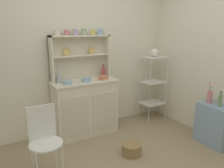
{
  "coord_description": "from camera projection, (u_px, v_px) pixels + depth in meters",
  "views": [
    {
      "loc": [
        -1.32,
        -1.73,
        1.67
      ],
      "look_at": [
        0.3,
        1.12,
        0.83
      ],
      "focal_mm": 35.46,
      "sensor_mm": 36.0,
      "label": 1
    }
  ],
  "objects": [
    {
      "name": "flower_vase",
      "position": [
        210.0,
        96.0,
        3.22
      ],
      "size": [
        0.07,
        0.07,
        0.31
      ],
      "color": "#D17A84",
      "rests_on": "side_shelf_blue"
    },
    {
      "name": "floor_basket",
      "position": [
        132.0,
        149.0,
        2.99
      ],
      "size": [
        0.26,
        0.26,
        0.15
      ],
      "primitive_type": "cylinder",
      "color": "#93754C",
      "rests_on": "ground"
    },
    {
      "name": "cup_cream_0",
      "position": [
        57.0,
        33.0,
        3.17
      ],
      "size": [
        0.09,
        0.08,
        0.08
      ],
      "color": "silver",
      "rests_on": "hutch_shelf_unit"
    },
    {
      "name": "cup_lilac_2",
      "position": [
        75.0,
        32.0,
        3.3
      ],
      "size": [
        0.08,
        0.07,
        0.09
      ],
      "color": "#B79ECC",
      "rests_on": "hutch_shelf_unit"
    },
    {
      "name": "side_shelf_blue",
      "position": [
        214.0,
        125.0,
        3.22
      ],
      "size": [
        0.28,
        0.48,
        0.6
      ],
      "primitive_type": "cube",
      "color": "#849EBC",
      "rests_on": "ground"
    },
    {
      "name": "bakers_rack",
      "position": [
        153.0,
        81.0,
        4.03
      ],
      "size": [
        0.4,
        0.33,
        1.17
      ],
      "color": "silver",
      "rests_on": "ground"
    },
    {
      "name": "utensil_jar",
      "position": [
        59.0,
        79.0,
        3.29
      ],
      "size": [
        0.08,
        0.08,
        0.23
      ],
      "color": "#B2B7C6",
      "rests_on": "hutch_cabinet"
    },
    {
      "name": "hutch_shelf_unit",
      "position": [
        80.0,
        54.0,
        3.45
      ],
      "size": [
        0.94,
        0.18,
        0.68
      ],
      "color": "beige",
      "rests_on": "hutch_cabinet"
    },
    {
      "name": "oil_bottle",
      "position": [
        220.0,
        100.0,
        3.08
      ],
      "size": [
        0.05,
        0.05,
        0.22
      ],
      "color": "#6B8C60",
      "rests_on": "side_shelf_blue"
    },
    {
      "name": "wire_chair",
      "position": [
        44.0,
        136.0,
        2.42
      ],
      "size": [
        0.36,
        0.36,
        0.85
      ],
      "rotation": [
        0.0,
        0.0,
        -0.28
      ],
      "color": "white",
      "rests_on": "ground"
    },
    {
      "name": "cup_sky_5",
      "position": [
        100.0,
        32.0,
        3.5
      ],
      "size": [
        0.09,
        0.08,
        0.09
      ],
      "color": "#8EB2D1",
      "rests_on": "hutch_shelf_unit"
    },
    {
      "name": "wall_back",
      "position": [
        80.0,
        55.0,
        3.56
      ],
      "size": [
        3.84,
        0.05,
        2.5
      ],
      "primitive_type": "cube",
      "color": "silver",
      "rests_on": "ground"
    },
    {
      "name": "cup_sage_3",
      "position": [
        84.0,
        32.0,
        3.37
      ],
      "size": [
        0.08,
        0.06,
        0.09
      ],
      "color": "#9EB78E",
      "rests_on": "hutch_shelf_unit"
    },
    {
      "name": "bowl_cream_small",
      "position": [
        103.0,
        78.0,
        3.49
      ],
      "size": [
        0.16,
        0.16,
        0.05
      ],
      "primitive_type": "cylinder",
      "color": "#C67556",
      "rests_on": "hutch_cabinet"
    },
    {
      "name": "hutch_cabinet",
      "position": [
        85.0,
        107.0,
        3.52
      ],
      "size": [
        1.01,
        0.45,
        0.88
      ],
      "color": "silver",
      "rests_on": "ground"
    },
    {
      "name": "bowl_floral_medium",
      "position": [
        86.0,
        80.0,
        3.34
      ],
      "size": [
        0.15,
        0.15,
        0.06
      ],
      "primitive_type": "cylinder",
      "color": "#8EB2D1",
      "rests_on": "hutch_cabinet"
    },
    {
      "name": "bowl_mixing_large",
      "position": [
        68.0,
        82.0,
        3.2
      ],
      "size": [
        0.14,
        0.14,
        0.05
      ],
      "primitive_type": "cylinder",
      "color": "#8EB2D1",
      "rests_on": "hutch_cabinet"
    },
    {
      "name": "cup_rose_1",
      "position": [
        66.0,
        33.0,
        3.24
      ],
      "size": [
        0.08,
        0.07,
        0.08
      ],
      "color": "#D17A84",
      "rests_on": "hutch_shelf_unit"
    },
    {
      "name": "porcelain_teapot",
      "position": [
        154.0,
        53.0,
        3.9
      ],
      "size": [
        0.23,
        0.14,
        0.16
      ],
      "color": "white",
      "rests_on": "bakers_rack"
    },
    {
      "name": "cup_gold_4",
      "position": [
        93.0,
        32.0,
        3.44
      ],
      "size": [
        0.08,
        0.07,
        0.08
      ],
      "color": "#DBB760",
      "rests_on": "hutch_shelf_unit"
    },
    {
      "name": "jam_bottle",
      "position": [
        103.0,
        72.0,
        3.64
      ],
      "size": [
        0.06,
        0.06,
        0.21
      ],
      "color": "#B74C47",
      "rests_on": "hutch_cabinet"
    }
  ]
}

